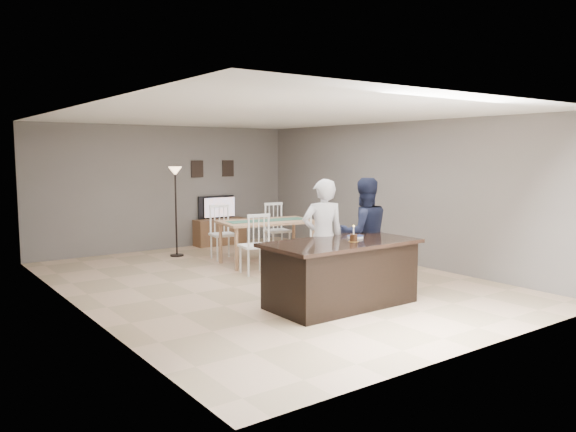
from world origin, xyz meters
TOP-DOWN VIEW (x-y plane):
  - floor at (0.00, 0.00)m, footprint 8.00×8.00m
  - room_shell at (0.00, 0.00)m, footprint 8.00×8.00m
  - kitchen_island at (0.00, -1.80)m, footprint 2.15×1.10m
  - tv_console at (1.20, 3.77)m, footprint 1.20×0.40m
  - television at (1.20, 3.84)m, footprint 0.91×0.12m
  - tv_screen_glow at (1.20, 3.76)m, footprint 0.78×0.00m
  - picture_frames at (1.15, 3.98)m, footprint 1.10×0.02m
  - doorway at (-2.99, -2.30)m, footprint 0.00×2.10m
  - woman at (0.13, -1.25)m, footprint 0.74×0.61m
  - man at (0.95, -1.25)m, footprint 1.01×0.90m
  - birthday_cake at (0.11, -1.92)m, footprint 0.14×0.14m
  - plate_stack at (0.35, -1.70)m, footprint 0.23×0.23m
  - dining_table at (0.85, 1.30)m, footprint 1.95×2.21m
  - floor_lamp at (-0.23, 3.02)m, footprint 0.27×0.27m

SIDE VIEW (x-z plane):
  - floor at x=0.00m, z-range 0.00..0.00m
  - tv_console at x=1.20m, z-range 0.00..0.60m
  - kitchen_island at x=0.00m, z-range 0.00..0.90m
  - dining_table at x=0.85m, z-range 0.15..1.22m
  - television at x=1.20m, z-range 0.60..1.13m
  - man at x=0.95m, z-range 0.00..1.73m
  - woman at x=0.13m, z-range 0.00..1.73m
  - tv_screen_glow at x=1.20m, z-range 0.48..1.26m
  - plate_stack at x=0.35m, z-range 0.90..0.94m
  - birthday_cake at x=0.11m, z-range 0.84..1.06m
  - doorway at x=-2.99m, z-range -0.07..2.58m
  - floor_lamp at x=-0.23m, z-range 0.50..2.34m
  - room_shell at x=0.00m, z-range -2.32..5.68m
  - picture_frames at x=1.15m, z-range 1.56..1.94m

